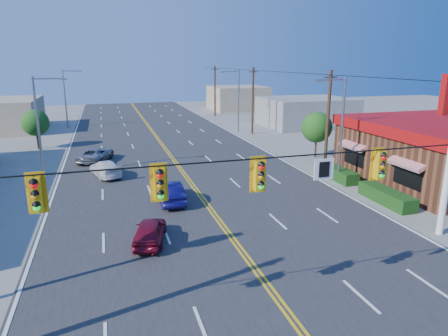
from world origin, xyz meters
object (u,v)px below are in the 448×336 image
object	(u,v)px
car_blue	(169,193)
car_silver	(96,155)
car_magenta	(150,232)
car_white	(106,169)
signal_span	(289,188)

from	to	relation	value
car_blue	car_silver	bearing A→B (deg)	-71.70
car_magenta	car_blue	world-z (taller)	car_blue
car_blue	car_silver	size ratio (longest dim) A/B	0.89
car_magenta	car_white	size ratio (longest dim) A/B	0.83
car_blue	car_white	world-z (taller)	car_blue
signal_span	car_white	world-z (taller)	signal_span
signal_span	car_white	size ratio (longest dim) A/B	5.60
car_blue	car_silver	xyz separation A→B (m)	(-4.74, 13.07, -0.04)
car_magenta	car_blue	xyz separation A→B (m)	(1.93, 5.80, 0.08)
car_silver	signal_span	bearing A→B (deg)	125.70
car_magenta	car_white	xyz separation A→B (m)	(-2.02, 13.45, 0.02)
car_blue	car_magenta	bearing A→B (deg)	69.91
car_white	car_silver	bearing A→B (deg)	-96.64
car_magenta	car_white	distance (m)	13.60
signal_span	car_white	bearing A→B (deg)	106.30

